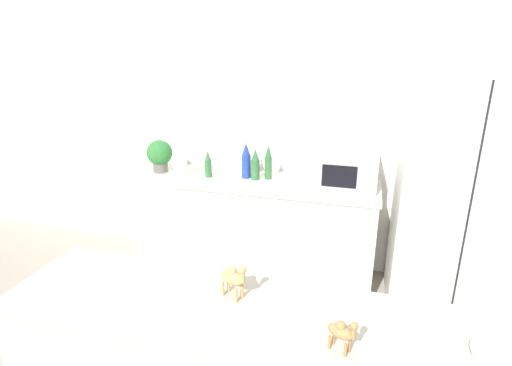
% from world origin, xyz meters
% --- Properties ---
extents(wall_back, '(8.00, 0.06, 2.55)m').
position_xyz_m(wall_back, '(0.00, 2.73, 1.27)').
color(wall_back, white).
rests_on(wall_back, ground_plane).
extents(back_counter, '(2.10, 0.63, 0.89)m').
position_xyz_m(back_counter, '(-0.52, 2.40, 0.45)').
color(back_counter, silver).
rests_on(back_counter, ground_plane).
extents(refrigerator, '(0.85, 0.75, 1.83)m').
position_xyz_m(refrigerator, '(1.06, 2.32, 0.91)').
color(refrigerator, silver).
rests_on(refrigerator, ground_plane).
extents(potted_plant, '(0.23, 0.23, 0.29)m').
position_xyz_m(potted_plant, '(-1.41, 2.38, 1.06)').
color(potted_plant, '#595451').
rests_on(potted_plant, back_counter).
extents(paper_towel_roll, '(0.12, 0.12, 0.25)m').
position_xyz_m(paper_towel_roll, '(-1.18, 2.33, 1.02)').
color(paper_towel_roll, white).
rests_on(paper_towel_roll, back_counter).
extents(microwave, '(0.48, 0.37, 0.28)m').
position_xyz_m(microwave, '(0.24, 2.42, 1.03)').
color(microwave, '#B2B5BA').
rests_on(microwave, back_counter).
extents(back_bottle_0, '(0.06, 0.06, 0.24)m').
position_xyz_m(back_bottle_0, '(-0.93, 2.36, 1.01)').
color(back_bottle_0, '#2D6033').
rests_on(back_bottle_0, back_counter).
extents(back_bottle_1, '(0.08, 0.08, 0.32)m').
position_xyz_m(back_bottle_1, '(-0.61, 2.43, 1.05)').
color(back_bottle_1, navy).
rests_on(back_bottle_1, back_counter).
extents(back_bottle_2, '(0.06, 0.06, 0.31)m').
position_xyz_m(back_bottle_2, '(-0.42, 2.45, 1.04)').
color(back_bottle_2, '#2D6033').
rests_on(back_bottle_2, back_counter).
extents(back_bottle_3, '(0.07, 0.07, 0.27)m').
position_xyz_m(back_bottle_3, '(-0.52, 2.41, 1.02)').
color(back_bottle_3, '#2D6033').
rests_on(back_bottle_3, back_counter).
extents(fruit_bowl, '(0.22, 0.22, 0.05)m').
position_xyz_m(fruit_bowl, '(0.87, 0.47, 1.03)').
color(fruit_bowl, '#B7BABF').
rests_on(fruit_bowl, bar_counter).
extents(camel_figurine, '(0.11, 0.08, 0.13)m').
position_xyz_m(camel_figurine, '(0.36, 0.40, 1.08)').
color(camel_figurine, olive).
rests_on(camel_figurine, bar_counter).
extents(camel_figurine_second, '(0.13, 0.10, 0.17)m').
position_xyz_m(camel_figurine_second, '(-0.09, 0.59, 1.09)').
color(camel_figurine_second, tan).
rests_on(camel_figurine_second, bar_counter).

